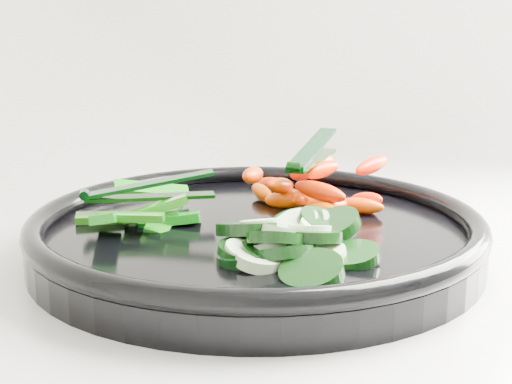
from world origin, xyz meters
TOP-DOWN VIEW (x-y plane):
  - veggie_tray at (-0.54, 1.68)m, footprint 0.45×0.45m
  - cucumber_pile at (-0.56, 1.61)m, footprint 0.14×0.14m
  - carrot_pile at (-0.46, 1.71)m, footprint 0.16×0.16m
  - pepper_pile at (-0.60, 1.75)m, footprint 0.13×0.12m
  - tong_carrot at (-0.46, 1.71)m, footprint 0.10×0.07m
  - tong_pepper at (-0.60, 1.76)m, footprint 0.11×0.06m

SIDE VIEW (x-z plane):
  - veggie_tray at x=-0.54m, z-range 0.93..0.97m
  - pepper_pile at x=-0.60m, z-range 0.95..0.98m
  - cucumber_pile at x=-0.56m, z-range 0.94..0.98m
  - carrot_pile at x=-0.46m, z-range 0.95..1.00m
  - tong_pepper at x=-0.60m, z-range 0.97..0.99m
  - tong_carrot at x=-0.46m, z-range 0.99..1.02m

